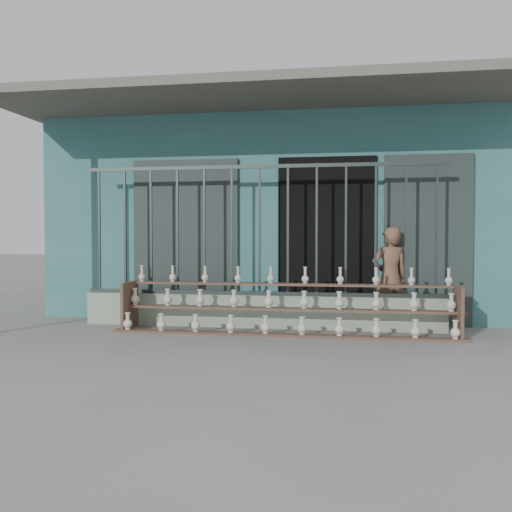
# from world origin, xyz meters

# --- Properties ---
(ground) EXTENTS (60.00, 60.00, 0.00)m
(ground) POSITION_xyz_m (0.00, 0.00, 0.00)
(ground) COLOR slate
(workshop_building) EXTENTS (7.40, 6.60, 3.21)m
(workshop_building) POSITION_xyz_m (0.00, 4.23, 1.62)
(workshop_building) COLOR #336A6D
(workshop_building) RESTS_ON ground
(parapet_wall) EXTENTS (5.00, 0.20, 0.45)m
(parapet_wall) POSITION_xyz_m (0.00, 1.30, 0.23)
(parapet_wall) COLOR #91A28B
(parapet_wall) RESTS_ON ground
(security_fence) EXTENTS (5.00, 0.04, 1.80)m
(security_fence) POSITION_xyz_m (-0.00, 1.30, 1.35)
(security_fence) COLOR #283330
(security_fence) RESTS_ON parapet_wall
(shelf_rack) EXTENTS (4.50, 0.68, 0.85)m
(shelf_rack) POSITION_xyz_m (0.42, 0.89, 0.36)
(shelf_rack) COLOR brown
(shelf_rack) RESTS_ON ground
(elderly_woman) EXTENTS (0.59, 0.47, 1.40)m
(elderly_woman) POSITION_xyz_m (1.78, 1.60, 0.70)
(elderly_woman) COLOR brown
(elderly_woman) RESTS_ON ground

